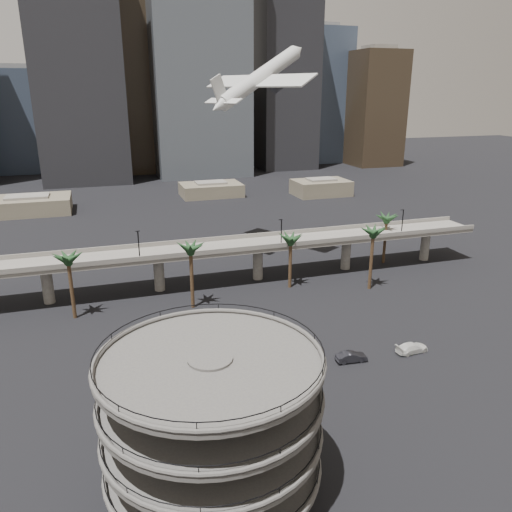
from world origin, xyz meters
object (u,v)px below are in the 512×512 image
object	(u,v)px
airborne_jet	(260,78)
car_b	(351,357)
car_a	(267,392)
car_c	(412,348)
overpass	(209,252)
parking_ramp	(212,415)

from	to	relation	value
airborne_jet	car_b	distance (m)	70.97
car_a	car_c	size ratio (longest dim) A/B	0.76
overpass	car_a	world-z (taller)	overpass
parking_ramp	car_c	distance (m)	43.24
parking_ramp	car_c	bearing A→B (deg)	27.48
car_b	car_c	size ratio (longest dim) A/B	0.89
airborne_jet	overpass	bearing A→B (deg)	-164.34
parking_ramp	car_c	xyz separation A→B (m)	(37.52, 19.51, -9.03)
parking_ramp	car_b	distance (m)	34.49
car_c	car_a	bearing A→B (deg)	94.48
parking_ramp	car_a	xyz separation A→B (m)	(11.09, 14.93, -9.12)
car_b	car_c	bearing A→B (deg)	-86.94
car_a	car_c	world-z (taller)	car_c
overpass	car_b	distance (m)	41.98
airborne_jet	parking_ramp	bearing A→B (deg)	-141.39
airborne_jet	car_a	xyz separation A→B (m)	(-19.15, -61.60, -42.67)
overpass	car_a	size ratio (longest dim) A/B	30.84
airborne_jet	car_c	bearing A→B (deg)	-112.55
parking_ramp	overpass	world-z (taller)	parking_ramp
parking_ramp	car_b	size ratio (longest dim) A/B	4.48
parking_ramp	car_a	bearing A→B (deg)	53.41
airborne_jet	car_a	distance (m)	77.34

